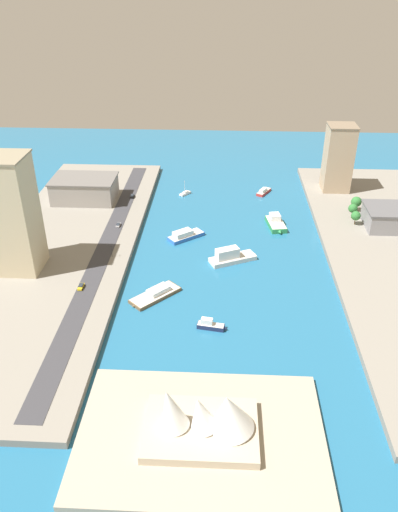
% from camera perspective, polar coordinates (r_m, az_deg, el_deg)
% --- Properties ---
extents(ground_plane, '(440.00, 440.00, 0.00)m').
position_cam_1_polar(ground_plane, '(253.40, 3.38, 0.11)').
color(ground_plane, '#23668E').
extents(quay_west, '(70.00, 240.00, 2.93)m').
position_cam_1_polar(quay_west, '(267.33, 21.61, -0.08)').
color(quay_west, gray).
rests_on(quay_west, ground_plane).
extents(quay_east, '(70.00, 240.00, 2.93)m').
position_cam_1_polar(quay_east, '(264.96, -15.00, 0.84)').
color(quay_east, gray).
rests_on(quay_east, ground_plane).
extents(peninsula_point, '(76.03, 52.74, 2.00)m').
position_cam_1_polar(peninsula_point, '(164.38, 0.21, -19.68)').
color(peninsula_point, '#A89E89').
rests_on(peninsula_point, ground_plane).
extents(road_strip, '(9.10, 228.00, 0.15)m').
position_cam_1_polar(road_strip, '(258.61, -10.56, 1.04)').
color(road_strip, '#38383D').
rests_on(road_strip, quay_east).
extents(ferry_green_doubledeck, '(11.13, 20.82, 6.24)m').
position_cam_1_polar(ferry_green_doubledeck, '(283.76, 8.70, 3.74)').
color(ferry_green_doubledeck, '#2D8C4C').
rests_on(ferry_green_doubledeck, ground_plane).
extents(barge_flat_brown, '(22.39, 22.89, 3.69)m').
position_cam_1_polar(barge_flat_brown, '(222.28, -4.91, -4.31)').
color(barge_flat_brown, brown).
rests_on(barge_flat_brown, ground_plane).
extents(tugboat_red, '(10.23, 14.15, 3.47)m').
position_cam_1_polar(tugboat_red, '(326.01, 7.36, 7.28)').
color(tugboat_red, red).
rests_on(tugboat_red, ground_plane).
extents(ferry_white_commuter, '(24.34, 16.99, 7.50)m').
position_cam_1_polar(ferry_white_commuter, '(246.82, 3.62, -0.06)').
color(ferry_white_commuter, silver).
rests_on(ferry_white_commuter, ground_plane).
extents(sailboat_small_white, '(7.34, 8.46, 9.46)m').
position_cam_1_polar(sailboat_small_white, '(321.75, -1.59, 7.13)').
color(sailboat_small_white, white).
rests_on(sailboat_small_white, ground_plane).
extents(catamaran_blue, '(19.97, 18.04, 4.63)m').
position_cam_1_polar(catamaran_blue, '(268.11, -1.58, 2.38)').
color(catamaran_blue, blue).
rests_on(catamaran_blue, ground_plane).
extents(patrol_launch_navy, '(12.63, 5.13, 4.56)m').
position_cam_1_polar(patrol_launch_navy, '(203.09, 1.32, -7.85)').
color(patrol_launch_navy, '#1E284C').
rests_on(patrol_launch_navy, ground_plane).
extents(apartment_midrise_tan, '(17.09, 16.71, 41.00)m').
position_cam_1_polar(apartment_midrise_tan, '(327.12, 15.52, 10.67)').
color(apartment_midrise_tan, tan).
rests_on(apartment_midrise_tan, quay_west).
extents(carpark_squat_concrete, '(37.97, 25.52, 13.90)m').
position_cam_1_polar(carpark_squat_concrete, '(312.50, -12.85, 7.44)').
color(carpark_squat_concrete, gray).
rests_on(carpark_squat_concrete, quay_east).
extents(office_block_beige, '(20.90, 20.57, 54.51)m').
position_cam_1_polar(office_block_beige, '(239.37, -20.51, 4.40)').
color(office_block_beige, '#C6B793').
rests_on(office_block_beige, quay_east).
extents(taxi_yellow_cab, '(2.11, 5.12, 1.58)m').
position_cam_1_polar(taxi_yellow_cab, '(227.73, -13.25, -3.38)').
color(taxi_yellow_cab, black).
rests_on(taxi_yellow_cab, road_strip).
extents(suv_black, '(2.13, 5.23, 1.70)m').
position_cam_1_polar(suv_black, '(312.81, -7.57, 6.78)').
color(suv_black, black).
rests_on(suv_black, road_strip).
extents(sedan_silver, '(2.09, 4.82, 1.50)m').
position_cam_1_polar(sedan_silver, '(277.88, -9.15, 3.51)').
color(sedan_silver, black).
rests_on(sedan_silver, road_strip).
extents(traffic_light_waterfront, '(0.36, 0.36, 6.50)m').
position_cam_1_polar(traffic_light_waterfront, '(247.05, -9.91, 0.77)').
color(traffic_light_waterfront, black).
rests_on(traffic_light_waterfront, quay_east).
extents(opera_landmark, '(34.90, 24.79, 17.82)m').
position_cam_1_polar(opera_landmark, '(158.68, 0.76, -17.95)').
color(opera_landmark, '#BCAD93').
rests_on(opera_landmark, peninsula_point).
extents(park_tree_cluster, '(9.78, 23.84, 8.55)m').
position_cam_1_polar(park_tree_cluster, '(297.03, 17.31, 5.28)').
color(park_tree_cluster, brown).
rests_on(park_tree_cluster, quay_west).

